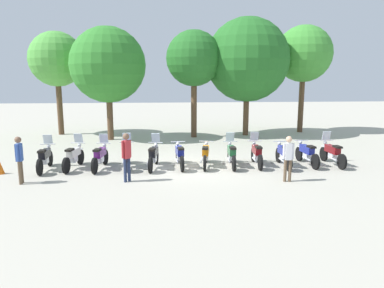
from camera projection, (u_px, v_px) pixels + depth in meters
The scene contains 22 objects.
ground_plane at pixel (193, 167), 15.06m from camera, with size 80.00×80.00×0.00m, color #ADA899.
motorcycle_0 at pixel (45, 158), 14.52m from camera, with size 0.62×2.19×1.37m.
motorcycle_1 at pixel (74, 156), 14.78m from camera, with size 0.67×2.18×1.37m.
motorcycle_2 at pixel (100, 156), 14.75m from camera, with size 0.65×2.19×1.37m.
motorcycle_3 at pixel (127, 155), 14.99m from camera, with size 0.62×2.19×1.37m.
motorcycle_4 at pixel (154, 156), 14.88m from camera, with size 0.67×2.18×1.37m.
motorcycle_5 at pixel (180, 155), 15.05m from camera, with size 0.62×2.19×0.99m.
motorcycle_6 at pixel (206, 155), 15.16m from camera, with size 0.70×2.18×0.99m.
motorcycle_7 at pixel (231, 154), 15.16m from camera, with size 0.62×2.19×1.37m.
motorcycle_8 at pixel (257, 153), 15.30m from camera, with size 0.62×2.19×1.37m.
motorcycle_9 at pixel (283, 155), 15.15m from camera, with size 0.62×2.19×0.99m.
motorcycle_10 at pixel (307, 153), 15.41m from camera, with size 0.62×2.19×0.99m.
motorcycle_11 at pixel (332, 153), 15.42m from camera, with size 0.62×2.19×1.37m.
person_0 at pixel (19, 156), 12.55m from camera, with size 0.23×0.40×1.69m.
person_1 at pixel (288, 155), 12.83m from camera, with size 0.41×0.25×1.66m.
person_2 at pixel (127, 153), 12.79m from camera, with size 0.35×0.33×1.77m.
tree_0 at pixel (57, 60), 22.94m from camera, with size 3.49×3.49×6.61m.
tree_1 at pixel (108, 65), 21.00m from camera, with size 4.41×4.41×6.64m.
tree_2 at pixel (194, 59), 21.89m from camera, with size 3.40×3.40×6.56m.
tree_3 at pixel (247, 60), 22.69m from camera, with size 5.27×5.27×7.44m.
tree_4 at pixel (304, 54), 23.93m from camera, with size 3.74×3.74×7.14m.
traffic_cone at pixel (0, 167), 13.98m from camera, with size 0.32×0.32×0.55m, color orange.
Camera 1 is at (-1.23, -14.58, 3.69)m, focal length 33.67 mm.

